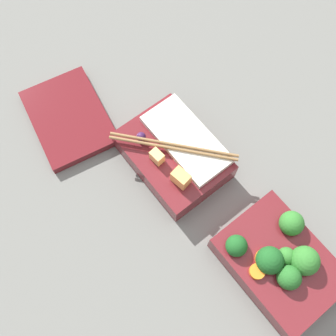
# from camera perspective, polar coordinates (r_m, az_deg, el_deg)

# --- Properties ---
(ground_plane) EXTENTS (3.00, 3.00, 0.00)m
(ground_plane) POSITION_cam_1_polar(r_m,az_deg,el_deg) (0.68, 7.93, -5.34)
(ground_plane) COLOR slate
(bento_tray_vegetable) EXTENTS (0.18, 0.13, 0.08)m
(bento_tray_vegetable) POSITION_cam_1_polar(r_m,az_deg,el_deg) (0.64, 15.95, -12.70)
(bento_tray_vegetable) COLOR maroon
(bento_tray_vegetable) RESTS_ON ground_plane
(bento_tray_rice) EXTENTS (0.18, 0.15, 0.07)m
(bento_tray_rice) POSITION_cam_1_polar(r_m,az_deg,el_deg) (0.67, 0.95, 2.05)
(bento_tray_rice) COLOR maroon
(bento_tray_rice) RESTS_ON ground_plane
(bento_lid) EXTENTS (0.20, 0.16, 0.02)m
(bento_lid) POSITION_cam_1_polar(r_m,az_deg,el_deg) (0.75, -14.17, 7.11)
(bento_lid) COLOR maroon
(bento_lid) RESTS_ON ground_plane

